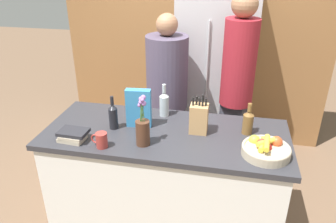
% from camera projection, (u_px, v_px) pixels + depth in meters
% --- Properties ---
extents(kitchen_island, '(1.77, 0.75, 0.90)m').
position_uv_depth(kitchen_island, '(166.00, 182.00, 2.57)').
color(kitchen_island, silver).
rests_on(kitchen_island, ground_plane).
extents(back_wall_wood, '(2.97, 0.12, 2.60)m').
position_uv_depth(back_wall_wood, '(196.00, 30.00, 3.62)').
color(back_wall_wood, olive).
rests_on(back_wall_wood, ground_plane).
extents(refrigerator, '(0.76, 0.63, 1.86)m').
position_uv_depth(refrigerator, '(215.00, 74.00, 3.42)').
color(refrigerator, '#B7B7BC').
rests_on(refrigerator, ground_plane).
extents(fruit_bowl, '(0.31, 0.31, 0.12)m').
position_uv_depth(fruit_bowl, '(266.00, 149.00, 2.09)').
color(fruit_bowl, tan).
rests_on(fruit_bowl, kitchen_island).
extents(knife_block, '(0.13, 0.11, 0.30)m').
position_uv_depth(knife_block, '(199.00, 118.00, 2.33)').
color(knife_block, tan).
rests_on(knife_block, kitchen_island).
extents(flower_vase, '(0.09, 0.09, 0.36)m').
position_uv_depth(flower_vase, '(143.00, 130.00, 2.18)').
color(flower_vase, '#4C2D1E').
rests_on(flower_vase, kitchen_island).
extents(cereal_box, '(0.19, 0.08, 0.29)m').
position_uv_depth(cereal_box, '(139.00, 108.00, 2.40)').
color(cereal_box, teal).
rests_on(cereal_box, kitchen_island).
extents(coffee_mug, '(0.12, 0.08, 0.10)m').
position_uv_depth(coffee_mug, '(101.00, 140.00, 2.17)').
color(coffee_mug, '#99332D').
rests_on(coffee_mug, kitchen_island).
extents(book_stack, '(0.20, 0.15, 0.07)m').
position_uv_depth(book_stack, '(73.00, 135.00, 2.26)').
color(book_stack, '#B7A88E').
rests_on(book_stack, kitchen_island).
extents(bottle_oil, '(0.07, 0.07, 0.26)m').
position_uv_depth(bottle_oil, '(113.00, 116.00, 2.38)').
color(bottle_oil, black).
rests_on(bottle_oil, kitchen_island).
extents(bottle_vinegar, '(0.07, 0.07, 0.26)m').
position_uv_depth(bottle_vinegar, '(164.00, 103.00, 2.57)').
color(bottle_vinegar, '#B2BCC1').
rests_on(bottle_vinegar, kitchen_island).
extents(bottle_wine, '(0.08, 0.08, 0.23)m').
position_uv_depth(bottle_wine, '(248.00, 122.00, 2.32)').
color(bottle_wine, brown).
rests_on(bottle_wine, kitchen_island).
extents(person_at_sink, '(0.38, 0.38, 1.62)m').
position_uv_depth(person_at_sink, '(167.00, 93.00, 3.02)').
color(person_at_sink, '#383842').
rests_on(person_at_sink, ground_plane).
extents(person_in_blue, '(0.28, 0.28, 1.82)m').
position_uv_depth(person_in_blue, '(237.00, 84.00, 2.81)').
color(person_in_blue, '#383842').
rests_on(person_in_blue, ground_plane).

